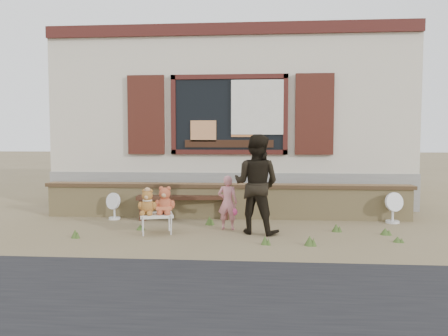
# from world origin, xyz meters

# --- Properties ---
(ground) EXTENTS (80.00, 80.00, 0.00)m
(ground) POSITION_xyz_m (0.00, 0.00, 0.00)
(ground) COLOR brown
(ground) RESTS_ON ground
(shopfront) EXTENTS (8.04, 5.13, 4.00)m
(shopfront) POSITION_xyz_m (0.00, 4.49, 2.00)
(shopfront) COLOR #B8AA95
(shopfront) RESTS_ON ground
(brick_wall) EXTENTS (7.10, 0.36, 0.67)m
(brick_wall) POSITION_xyz_m (0.00, 1.00, 0.34)
(brick_wall) COLOR tan
(brick_wall) RESTS_ON ground
(bench) EXTENTS (1.82, 0.61, 0.46)m
(bench) POSITION_xyz_m (-0.78, 0.80, 0.33)
(bench) COLOR black
(bench) RESTS_ON ground
(folding_chair) EXTENTS (0.63, 0.59, 0.32)m
(folding_chair) POSITION_xyz_m (-1.02, -0.48, 0.29)
(folding_chair) COLOR silver
(folding_chair) RESTS_ON ground
(teddy_bear_left) EXTENTS (0.37, 0.34, 0.42)m
(teddy_bear_left) POSITION_xyz_m (-1.15, -0.52, 0.53)
(teddy_bear_left) COLOR brown
(teddy_bear_left) RESTS_ON folding_chair
(teddy_bear_right) EXTENTS (0.40, 0.37, 0.46)m
(teddy_bear_right) POSITION_xyz_m (-0.88, -0.44, 0.55)
(teddy_bear_right) COLOR brown
(teddy_bear_right) RESTS_ON folding_chair
(child) EXTENTS (0.36, 0.26, 0.92)m
(child) POSITION_xyz_m (0.12, -0.08, 0.46)
(child) COLOR pink
(child) RESTS_ON ground
(adult) EXTENTS (0.95, 0.85, 1.61)m
(adult) POSITION_xyz_m (0.60, -0.32, 0.81)
(adult) COLOR black
(adult) RESTS_ON ground
(fan_left) EXTENTS (0.33, 0.23, 0.51)m
(fan_left) POSITION_xyz_m (-2.11, 0.67, 0.26)
(fan_left) COLOR silver
(fan_left) RESTS_ON ground
(fan_right) EXTENTS (0.37, 0.24, 0.57)m
(fan_right) POSITION_xyz_m (3.09, 0.72, 0.28)
(fan_right) COLOR silver
(fan_right) RESTS_ON ground
(grass_tufts) EXTENTS (5.05, 1.54, 0.16)m
(grass_tufts) POSITION_xyz_m (0.76, -0.48, 0.06)
(grass_tufts) COLOR #3D5622
(grass_tufts) RESTS_ON ground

